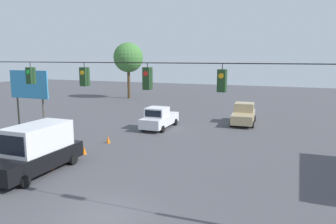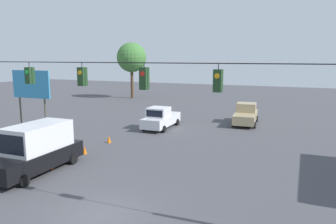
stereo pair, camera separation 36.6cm
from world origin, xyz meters
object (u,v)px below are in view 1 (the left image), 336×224
(box_truck_black_parked_shoulder, at_px, (37,149))
(roadside_billboard, at_px, (29,88))
(traffic_cone_third, at_px, (108,139))
(traffic_cone_second, at_px, (84,150))
(pickup_truck_white_withflow_far, at_px, (159,118))
(pickup_truck_tan_oncoming_deep, at_px, (244,114))
(tree_horizon_left, at_px, (128,58))
(traffic_cone_nearest, at_px, (51,165))
(pedestrian, at_px, (27,140))
(overhead_signal_span, at_px, (116,106))

(box_truck_black_parked_shoulder, relative_size, roadside_billboard, 1.10)
(box_truck_black_parked_shoulder, bearing_deg, traffic_cone_third, -92.44)
(traffic_cone_second, relative_size, roadside_billboard, 0.10)
(pickup_truck_white_withflow_far, bearing_deg, box_truck_black_parked_shoulder, 82.23)
(pickup_truck_tan_oncoming_deep, relative_size, box_truck_black_parked_shoulder, 0.89)
(box_truck_black_parked_shoulder, bearing_deg, pickup_truck_white_withflow_far, -97.77)
(pickup_truck_tan_oncoming_deep, bearing_deg, tree_horizon_left, -34.33)
(pickup_truck_white_withflow_far, distance_m, traffic_cone_second, 10.14)
(traffic_cone_nearest, relative_size, tree_horizon_left, 0.06)
(roadside_billboard, distance_m, pedestrian, 6.82)
(box_truck_black_parked_shoulder, xyz_separation_m, roadside_billboard, (7.55, -7.31, 2.73))
(traffic_cone_nearest, bearing_deg, tree_horizon_left, -69.18)
(traffic_cone_nearest, bearing_deg, pickup_truck_tan_oncoming_deep, -115.02)
(tree_horizon_left, bearing_deg, traffic_cone_nearest, 110.82)
(pickup_truck_white_withflow_far, distance_m, roadside_billboard, 12.05)
(pedestrian, bearing_deg, roadside_billboard, -48.79)
(box_truck_black_parked_shoulder, bearing_deg, traffic_cone_second, -95.54)
(traffic_cone_second, xyz_separation_m, pedestrian, (3.97, 1.27, 0.65))
(pickup_truck_tan_oncoming_deep, xyz_separation_m, traffic_cone_second, (8.82, 15.33, -0.68))
(pickup_truck_white_withflow_far, distance_m, pedestrian, 12.54)
(roadside_billboard, bearing_deg, pickup_truck_white_withflow_far, -144.52)
(traffic_cone_third, distance_m, pedestrian, 6.06)
(traffic_cone_nearest, height_order, tree_horizon_left, tree_horizon_left)
(pickup_truck_tan_oncoming_deep, xyz_separation_m, box_truck_black_parked_shoulder, (9.21, 19.39, 0.45))
(traffic_cone_nearest, distance_m, pedestrian, 4.62)
(overhead_signal_span, distance_m, box_truck_black_parked_shoulder, 7.84)
(overhead_signal_span, distance_m, traffic_cone_second, 9.91)
(roadside_billboard, height_order, tree_horizon_left, tree_horizon_left)
(traffic_cone_third, distance_m, roadside_billboard, 8.76)
(traffic_cone_second, xyz_separation_m, roadside_billboard, (7.94, -3.25, 3.86))
(pickup_truck_white_withflow_far, height_order, roadside_billboard, roadside_billboard)
(traffic_cone_third, bearing_deg, pickup_truck_white_withflow_far, -103.50)
(traffic_cone_second, xyz_separation_m, traffic_cone_third, (0.08, -3.32, 0.00))
(pickup_truck_tan_oncoming_deep, height_order, tree_horizon_left, tree_horizon_left)
(roadside_billboard, bearing_deg, pedestrian, 131.21)
(pedestrian, distance_m, tree_horizon_left, 32.97)
(box_truck_black_parked_shoulder, bearing_deg, overhead_signal_span, 163.06)
(traffic_cone_third, bearing_deg, box_truck_black_parked_shoulder, 87.56)
(traffic_cone_nearest, distance_m, traffic_cone_third, 6.76)
(traffic_cone_third, xyz_separation_m, pedestrian, (3.90, 4.60, 0.65))
(traffic_cone_nearest, height_order, traffic_cone_third, same)
(overhead_signal_span, distance_m, traffic_cone_nearest, 8.19)
(traffic_cone_nearest, relative_size, traffic_cone_third, 1.00)
(traffic_cone_nearest, xyz_separation_m, pedestrian, (4.03, -2.16, 0.65))
(traffic_cone_second, distance_m, traffic_cone_third, 3.32)
(pickup_truck_white_withflow_far, distance_m, tree_horizon_left, 25.19)
(pickup_truck_tan_oncoming_deep, relative_size, pedestrian, 3.02)
(overhead_signal_span, distance_m, traffic_cone_third, 12.29)
(pickup_truck_tan_oncoming_deep, bearing_deg, roadside_billboard, 35.79)
(overhead_signal_span, height_order, pickup_truck_white_withflow_far, overhead_signal_span)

